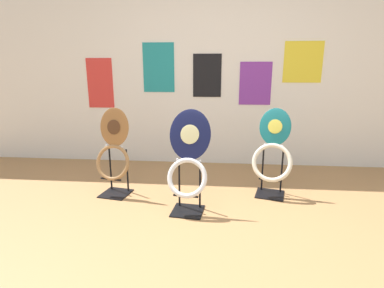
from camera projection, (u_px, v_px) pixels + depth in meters
The scene contains 5 objects.
ground_plane at pixel (208, 274), 1.92m from camera, with size 14.00×14.00×0.00m, color #A37547.
wall_back at pixel (216, 66), 3.87m from camera, with size 8.00×0.07×2.60m.
toilet_seat_display_teal_sax at pixel (273, 156), 3.03m from camera, with size 0.44×0.38×0.89m.
toilet_seat_display_woodgrain at pixel (114, 154), 3.03m from camera, with size 0.39×0.32×0.90m.
toilet_seat_display_navy_moon at pixel (188, 165), 2.67m from camera, with size 0.40×0.36×0.92m.
Camera 1 is at (0.04, -1.66, 1.28)m, focal length 28.00 mm.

